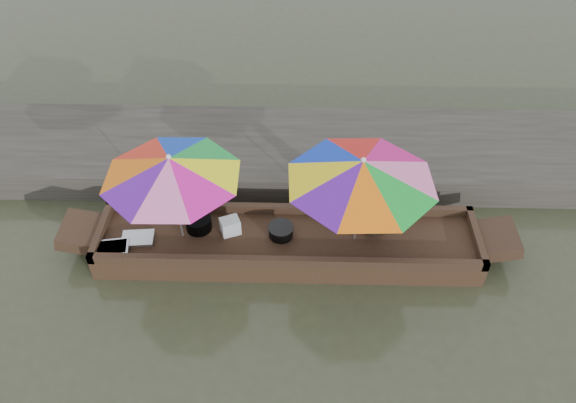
{
  "coord_description": "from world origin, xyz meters",
  "views": [
    {
      "loc": [
        0.14,
        -5.82,
        6.52
      ],
      "look_at": [
        0.0,
        0.1,
        1.0
      ],
      "focal_mm": 35.0,
      "sensor_mm": 36.0,
      "label": 1
    }
  ],
  "objects_px": {
    "cooking_pot": "(199,223)",
    "tray_scallop": "(138,239)",
    "umbrella_stern": "(359,201)",
    "boat_hull": "(288,245)",
    "vendor": "(376,208)",
    "tray_crayfish": "(113,249)",
    "charcoal_grill": "(281,231)",
    "supply_bag": "(230,226)",
    "umbrella_bow": "(176,198)"
  },
  "relations": [
    {
      "from": "boat_hull",
      "to": "tray_crayfish",
      "type": "bearing_deg",
      "value": -172.61
    },
    {
      "from": "cooking_pot",
      "to": "supply_bag",
      "type": "height_order",
      "value": "supply_bag"
    },
    {
      "from": "boat_hull",
      "to": "umbrella_bow",
      "type": "distance_m",
      "value": 1.85
    },
    {
      "from": "umbrella_bow",
      "to": "charcoal_grill",
      "type": "bearing_deg",
      "value": 1.6
    },
    {
      "from": "tray_crayfish",
      "to": "umbrella_stern",
      "type": "relative_size",
      "value": 0.22
    },
    {
      "from": "charcoal_grill",
      "to": "vendor",
      "type": "distance_m",
      "value": 1.46
    },
    {
      "from": "cooking_pot",
      "to": "supply_bag",
      "type": "xyz_separation_m",
      "value": [
        0.49,
        -0.07,
        0.03
      ]
    },
    {
      "from": "boat_hull",
      "to": "umbrella_stern",
      "type": "xyz_separation_m",
      "value": [
        1.0,
        0.0,
        0.95
      ]
    },
    {
      "from": "charcoal_grill",
      "to": "cooking_pot",
      "type": "bearing_deg",
      "value": 174.46
    },
    {
      "from": "umbrella_bow",
      "to": "umbrella_stern",
      "type": "distance_m",
      "value": 2.59
    },
    {
      "from": "vendor",
      "to": "umbrella_stern",
      "type": "distance_m",
      "value": 0.44
    },
    {
      "from": "tray_scallop",
      "to": "umbrella_stern",
      "type": "bearing_deg",
      "value": 1.88
    },
    {
      "from": "boat_hull",
      "to": "supply_bag",
      "type": "distance_m",
      "value": 0.93
    },
    {
      "from": "charcoal_grill",
      "to": "supply_bag",
      "type": "xyz_separation_m",
      "value": [
        -0.77,
        0.05,
        0.04
      ]
    },
    {
      "from": "tray_crayfish",
      "to": "umbrella_bow",
      "type": "xyz_separation_m",
      "value": [
        0.98,
        0.33,
        0.73
      ]
    },
    {
      "from": "tray_crayfish",
      "to": "charcoal_grill",
      "type": "height_order",
      "value": "charcoal_grill"
    },
    {
      "from": "cooking_pot",
      "to": "tray_scallop",
      "type": "bearing_deg",
      "value": -163.01
    },
    {
      "from": "supply_bag",
      "to": "umbrella_stern",
      "type": "distance_m",
      "value": 1.99
    },
    {
      "from": "boat_hull",
      "to": "charcoal_grill",
      "type": "height_order",
      "value": "charcoal_grill"
    },
    {
      "from": "charcoal_grill",
      "to": "supply_bag",
      "type": "bearing_deg",
      "value": 176.34
    },
    {
      "from": "tray_crayfish",
      "to": "charcoal_grill",
      "type": "distance_m",
      "value": 2.49
    },
    {
      "from": "tray_crayfish",
      "to": "cooking_pot",
      "type": "bearing_deg",
      "value": 22.39
    },
    {
      "from": "boat_hull",
      "to": "charcoal_grill",
      "type": "distance_m",
      "value": 0.28
    },
    {
      "from": "cooking_pot",
      "to": "tray_crayfish",
      "type": "height_order",
      "value": "cooking_pot"
    },
    {
      "from": "supply_bag",
      "to": "umbrella_bow",
      "type": "distance_m",
      "value": 0.97
    },
    {
      "from": "cooking_pot",
      "to": "charcoal_grill",
      "type": "relative_size",
      "value": 1.08
    },
    {
      "from": "vendor",
      "to": "umbrella_stern",
      "type": "height_order",
      "value": "umbrella_stern"
    },
    {
      "from": "umbrella_stern",
      "to": "tray_scallop",
      "type": "bearing_deg",
      "value": -178.12
    },
    {
      "from": "supply_bag",
      "to": "umbrella_bow",
      "type": "xyz_separation_m",
      "value": [
        -0.72,
        -0.09,
        0.65
      ]
    },
    {
      "from": "tray_crayfish",
      "to": "tray_scallop",
      "type": "distance_m",
      "value": 0.39
    },
    {
      "from": "tray_scallop",
      "to": "umbrella_bow",
      "type": "relative_size",
      "value": 0.24
    },
    {
      "from": "boat_hull",
      "to": "charcoal_grill",
      "type": "xyz_separation_m",
      "value": [
        -0.11,
        0.04,
        0.26
      ]
    },
    {
      "from": "umbrella_stern",
      "to": "umbrella_bow",
      "type": "bearing_deg",
      "value": 180.0
    },
    {
      "from": "cooking_pot",
      "to": "charcoal_grill",
      "type": "height_order",
      "value": "cooking_pot"
    },
    {
      "from": "tray_crayfish",
      "to": "tray_scallop",
      "type": "bearing_deg",
      "value": 35.22
    },
    {
      "from": "cooking_pot",
      "to": "tray_crayfish",
      "type": "bearing_deg",
      "value": -157.61
    },
    {
      "from": "vendor",
      "to": "boat_hull",
      "type": "bearing_deg",
      "value": -2.81
    },
    {
      "from": "boat_hull",
      "to": "umbrella_bow",
      "type": "bearing_deg",
      "value": 180.0
    },
    {
      "from": "boat_hull",
      "to": "umbrella_bow",
      "type": "xyz_separation_m",
      "value": [
        -1.59,
        0.0,
        0.95
      ]
    },
    {
      "from": "tray_scallop",
      "to": "vendor",
      "type": "height_order",
      "value": "vendor"
    },
    {
      "from": "cooking_pot",
      "to": "supply_bag",
      "type": "relative_size",
      "value": 1.4
    },
    {
      "from": "cooking_pot",
      "to": "vendor",
      "type": "xyz_separation_m",
      "value": [
        2.65,
        0.0,
        0.39
      ]
    },
    {
      "from": "charcoal_grill",
      "to": "boat_hull",
      "type": "bearing_deg",
      "value": -21.36
    },
    {
      "from": "boat_hull",
      "to": "tray_scallop",
      "type": "bearing_deg",
      "value": -177.28
    },
    {
      "from": "cooking_pot",
      "to": "supply_bag",
      "type": "bearing_deg",
      "value": -8.44
    },
    {
      "from": "tray_crayfish",
      "to": "umbrella_bow",
      "type": "height_order",
      "value": "umbrella_bow"
    },
    {
      "from": "cooking_pot",
      "to": "umbrella_bow",
      "type": "distance_m",
      "value": 0.73
    },
    {
      "from": "tray_scallop",
      "to": "supply_bag",
      "type": "height_order",
      "value": "supply_bag"
    },
    {
      "from": "tray_crayfish",
      "to": "umbrella_bow",
      "type": "relative_size",
      "value": 0.24
    },
    {
      "from": "boat_hull",
      "to": "tray_crayfish",
      "type": "relative_size",
      "value": 12.18
    }
  ]
}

